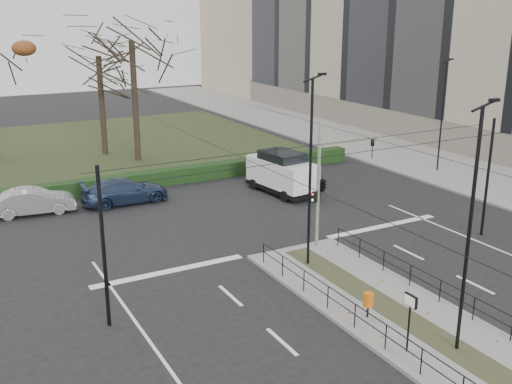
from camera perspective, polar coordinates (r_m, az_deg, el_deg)
ground at (r=25.12m, az=9.41°, el=-9.19°), size 140.00×140.00×0.00m
median_island at (r=23.40m, az=13.24°, el=-11.28°), size 4.40×15.00×0.14m
sidewalk_east at (r=52.19m, az=10.27°, el=4.51°), size 8.00×90.00×0.14m
park at (r=51.42m, az=-18.84°, el=3.67°), size 38.00×26.00×0.10m
hedge at (r=38.54m, az=-15.25°, el=0.50°), size 38.00×1.00×1.00m
apartment_block at (r=59.23m, az=17.41°, el=15.54°), size 13.09×52.10×21.64m
median_railing at (r=22.93m, az=13.55°, el=-9.37°), size 4.14×13.24×0.92m
catenary at (r=25.05m, az=7.52°, el=-0.75°), size 20.00×34.00×6.00m
traffic_light at (r=28.16m, az=6.48°, el=0.91°), size 3.64×2.07×5.36m
litter_bin at (r=22.56m, az=10.65°, el=-10.06°), size 0.37×0.37×0.96m
info_panel at (r=20.30m, az=14.46°, el=-10.59°), size 0.12×0.53×2.05m
streetlamp_median_near at (r=19.93m, az=19.70°, el=-3.40°), size 0.69×0.14×8.30m
streetlamp_median_far at (r=25.60m, az=5.22°, el=1.99°), size 0.70×0.14×8.38m
streetlamp_sidewalk at (r=43.69m, az=17.31°, el=7.03°), size 0.65×0.13×7.76m
parked_car_second at (r=35.75m, az=-20.44°, el=-0.83°), size 4.66×2.07×1.49m
parked_car_third at (r=36.29m, az=-12.38°, el=0.10°), size 5.11×2.09×1.48m
white_van at (r=37.39m, az=2.49°, el=1.96°), size 2.72×5.24×2.63m
bare_tree_center at (r=48.20m, az=-14.74°, el=11.75°), size 6.11×6.11×10.11m
bare_tree_near at (r=45.37m, az=-11.73°, el=13.11°), size 7.41×7.41×11.73m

